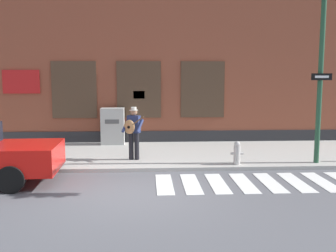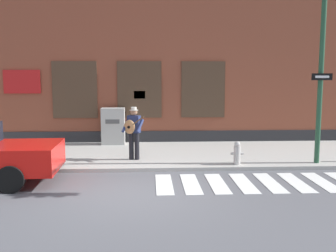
% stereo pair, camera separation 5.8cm
% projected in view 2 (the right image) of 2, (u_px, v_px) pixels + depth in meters
% --- Properties ---
extents(ground_plane, '(160.00, 160.00, 0.00)m').
position_uv_depth(ground_plane, '(134.00, 193.00, 9.28)').
color(ground_plane, '#56565B').
extents(sidewalk, '(28.00, 4.43, 0.11)m').
position_uv_depth(sidewalk, '(139.00, 155.00, 13.43)').
color(sidewalk, '#ADAAA3').
rests_on(sidewalk, ground).
extents(building_backdrop, '(28.00, 4.06, 7.07)m').
position_uv_depth(building_backdrop, '(140.00, 57.00, 17.15)').
color(building_backdrop, brown).
rests_on(building_backdrop, ground).
extents(crosswalk, '(5.20, 1.90, 0.01)m').
position_uv_depth(crosswalk, '(257.00, 183.00, 10.11)').
color(crosswalk, silver).
rests_on(crosswalk, ground).
extents(busker, '(0.72, 0.67, 1.66)m').
position_uv_depth(busker, '(133.00, 130.00, 12.27)').
color(busker, black).
rests_on(busker, sidewalk).
extents(utility_box, '(0.88, 0.53, 1.40)m').
position_uv_depth(utility_box, '(113.00, 126.00, 15.03)').
color(utility_box, '#ADADA8').
rests_on(utility_box, sidewalk).
extents(fire_hydrant, '(0.38, 0.20, 0.70)m').
position_uv_depth(fire_hydrant, '(237.00, 153.00, 11.68)').
color(fire_hydrant, '#B2ADA8').
rests_on(fire_hydrant, sidewalk).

